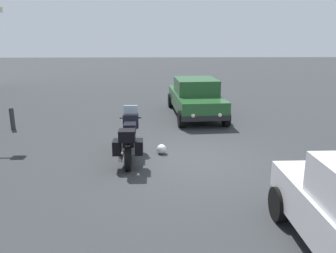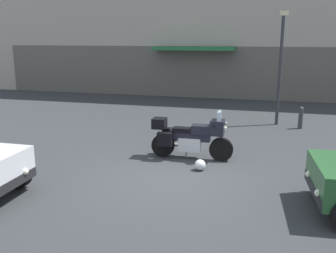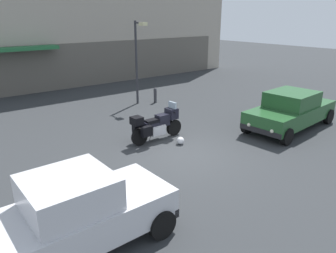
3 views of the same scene
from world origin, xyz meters
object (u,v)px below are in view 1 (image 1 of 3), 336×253
object	(u,v)px
motorcycle	(129,138)
car_sedan_far	(196,97)
helmet	(162,149)
bollard_curbside	(12,118)

from	to	relation	value
motorcycle	car_sedan_far	bearing A→B (deg)	-25.38
helmet	car_sedan_far	bearing A→B (deg)	-17.02
car_sedan_far	bollard_curbside	size ratio (longest dim) A/B	5.75
helmet	car_sedan_far	size ratio (longest dim) A/B	0.06
helmet	car_sedan_far	world-z (taller)	car_sedan_far
motorcycle	car_sedan_far	distance (m)	5.65
helmet	bollard_curbside	bearing A→B (deg)	62.88
car_sedan_far	bollard_curbside	world-z (taller)	car_sedan_far
car_sedan_far	bollard_curbside	distance (m)	7.08
motorcycle	helmet	world-z (taller)	motorcycle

